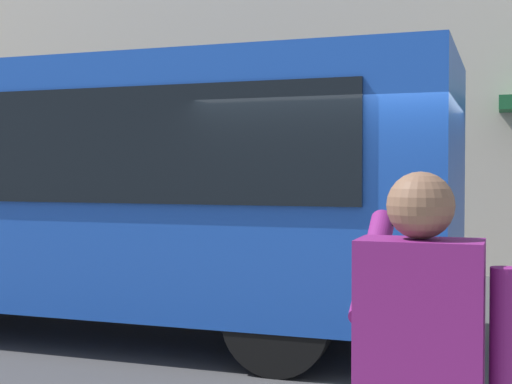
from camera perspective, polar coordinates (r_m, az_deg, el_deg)
ground_plane at (r=7.35m, az=7.45°, el=-12.98°), size 60.00×60.00×0.00m
red_bus at (r=8.84m, az=-15.08°, el=0.48°), size 9.05×2.54×3.08m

